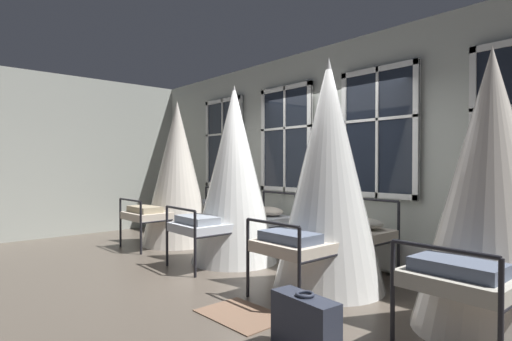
# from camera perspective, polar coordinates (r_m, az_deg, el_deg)

# --- Properties ---
(ground) EXTENTS (16.85, 16.85, 0.00)m
(ground) POSITION_cam_1_polar(r_m,az_deg,el_deg) (5.41, 2.79, -14.33)
(ground) COLOR brown
(back_wall_with_windows) EXTENTS (9.43, 0.10, 3.19)m
(back_wall_with_windows) POSITION_cam_1_polar(r_m,az_deg,el_deg) (6.08, 10.66, 2.51)
(back_wall_with_windows) COLOR #B2B7AD
(back_wall_with_windows) RESTS_ON ground
(end_wall_left) EXTENTS (0.10, 6.16, 3.19)m
(end_wall_left) POSITION_cam_1_polar(r_m,az_deg,el_deg) (8.74, -26.97, 1.93)
(end_wall_left) COLOR #B2B7AD
(end_wall_left) RESTS_ON ground
(window_bank) EXTENTS (6.23, 0.10, 2.63)m
(window_bank) POSITION_cam_1_polar(r_m,az_deg,el_deg) (5.99, 9.95, -2.03)
(window_bank) COLOR black
(window_bank) RESTS_ON ground
(cot_first) EXTENTS (1.27, 1.85, 2.55)m
(cot_first) POSITION_cam_1_polar(r_m,az_deg,el_deg) (7.30, -11.14, -0.54)
(cot_first) COLOR black
(cot_first) RESTS_ON ground
(cot_second) EXTENTS (1.27, 1.84, 2.58)m
(cot_second) POSITION_cam_1_polar(r_m,az_deg,el_deg) (5.87, -3.10, -0.74)
(cot_second) COLOR black
(cot_second) RESTS_ON ground
(cot_third) EXTENTS (1.27, 1.83, 2.64)m
(cot_third) POSITION_cam_1_polar(r_m,az_deg,el_deg) (4.65, 10.29, -0.79)
(cot_third) COLOR black
(cot_third) RESTS_ON ground
(cot_fourth) EXTENTS (1.27, 1.84, 2.41)m
(cot_fourth) POSITION_cam_1_polar(r_m,az_deg,el_deg) (3.89, 30.50, -2.92)
(cot_fourth) COLOR black
(cot_fourth) RESTS_ON ground
(rug_third) EXTENTS (0.81, 0.58, 0.01)m
(rug_third) POSITION_cam_1_polar(r_m,az_deg,el_deg) (4.00, -2.07, -19.82)
(rug_third) COLOR brown
(rug_third) RESTS_ON ground
(suitcase_dark) EXTENTS (0.57, 0.25, 0.47)m
(suitcase_dark) POSITION_cam_1_polar(r_m,az_deg,el_deg) (3.20, 6.98, -21.05)
(suitcase_dark) COLOR #2D3342
(suitcase_dark) RESTS_ON ground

